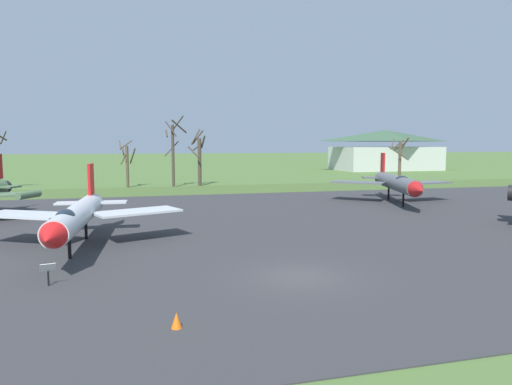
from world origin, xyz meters
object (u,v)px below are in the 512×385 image
(visitor_building, at_px, (385,150))
(traffic_cone, at_px, (177,321))
(jet_fighter_front_left, at_px, (77,215))
(jet_fighter_front_right, at_px, (397,183))
(info_placard_front_left, at_px, (48,271))

(visitor_building, height_order, traffic_cone, visitor_building)
(jet_fighter_front_left, bearing_deg, jet_fighter_front_right, 24.65)
(jet_fighter_front_right, relative_size, visitor_building, 0.63)
(visitor_building, bearing_deg, jet_fighter_front_left, -130.88)
(jet_fighter_front_left, height_order, traffic_cone, jet_fighter_front_left)
(jet_fighter_front_left, xyz_separation_m, info_placard_front_left, (-0.40, -7.20, -1.33))
(jet_fighter_front_right, bearing_deg, visitor_building, 60.61)
(jet_fighter_front_left, height_order, info_placard_front_left, jet_fighter_front_left)
(jet_fighter_front_left, relative_size, jet_fighter_front_right, 0.90)
(visitor_building, bearing_deg, jet_fighter_front_right, -119.39)
(jet_fighter_front_left, distance_m, jet_fighter_front_right, 31.77)
(jet_fighter_front_right, relative_size, traffic_cone, 27.06)
(jet_fighter_front_right, height_order, traffic_cone, jet_fighter_front_right)
(traffic_cone, bearing_deg, jet_fighter_front_right, 47.30)
(info_placard_front_left, bearing_deg, traffic_cone, -50.81)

